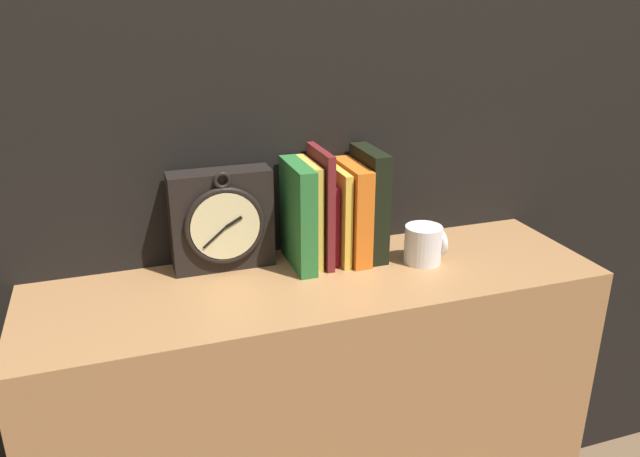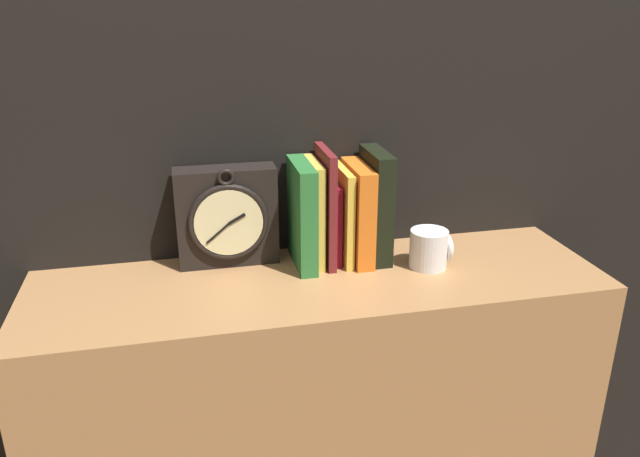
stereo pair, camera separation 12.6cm
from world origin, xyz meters
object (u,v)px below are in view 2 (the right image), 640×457
book_slot1_yellow (314,212)px  book_slot4_yellow (343,215)px  book_slot6_black (376,205)px  book_slot2_maroon (325,206)px  mug (430,249)px  book_slot5_orange (358,213)px  clock (227,217)px  book_slot0_green (302,215)px  book_slot3_maroon (332,220)px

book_slot1_yellow → book_slot4_yellow: size_ratio=1.09×
book_slot6_black → book_slot2_maroon: bearing=179.6°
book_slot6_black → mug: book_slot6_black is taller
book_slot5_orange → book_slot2_maroon: bearing=175.9°
clock → book_slot5_orange: (0.28, -0.04, -0.00)m
book_slot1_yellow → book_slot6_black: size_ratio=0.93×
book_slot6_black → mug: size_ratio=2.77×
book_slot2_maroon → book_slot4_yellow: (0.04, 0.00, -0.02)m
book_slot0_green → book_slot5_orange: bearing=0.7°
book_slot3_maroon → book_slot1_yellow: bearing=-173.0°
book_slot4_yellow → mug: size_ratio=2.38×
book_slot2_maroon → book_slot4_yellow: size_ratio=1.21×
book_slot4_yellow → book_slot6_black: bearing=-1.0°
book_slot0_green → book_slot3_maroon: size_ratio=1.27×
book_slot4_yellow → book_slot5_orange: bearing=-9.7°
book_slot5_orange → book_slot6_black: book_slot6_black is taller
book_slot0_green → book_slot6_black: size_ratio=0.94×
book_slot5_orange → mug: bearing=-29.0°
book_slot2_maroon → book_slot0_green: bearing=-172.8°
book_slot1_yellow → book_slot5_orange: (0.10, -0.01, -0.01)m
book_slot1_yellow → book_slot5_orange: 0.10m
book_slot6_black → book_slot0_green: bearing=-178.0°
book_slot2_maroon → book_slot5_orange: 0.07m
book_slot6_black → book_slot3_maroon: bearing=173.5°
book_slot1_yellow → book_slot3_maroon: book_slot1_yellow is taller
book_slot3_maroon → book_slot4_yellow: size_ratio=0.86×
book_slot2_maroon → book_slot4_yellow: book_slot2_maroon is taller
book_slot0_green → book_slot4_yellow: book_slot0_green is taller
book_slot5_orange → mug: (0.14, -0.08, -0.07)m
mug → book_slot6_black: bearing=140.2°
book_slot5_orange → mug: 0.17m
book_slot6_black → book_slot5_orange: bearing=-174.2°
book_slot2_maroon → book_slot6_black: book_slot2_maroon is taller
book_slot0_green → book_slot3_maroon: book_slot0_green is taller
book_slot4_yellow → book_slot5_orange: book_slot5_orange is taller
clock → book_slot3_maroon: size_ratio=1.25×
book_slot2_maroon → book_slot3_maroon: size_ratio=1.41×
clock → book_slot6_black: book_slot6_black is taller
book_slot4_yellow → clock: bearing=172.4°
book_slot1_yellow → book_slot0_green: bearing=-158.2°
clock → book_slot1_yellow: bearing=-8.8°
book_slot0_green → book_slot6_black: 0.17m
clock → mug: clock is taller
book_slot2_maroon → mug: (0.21, -0.08, -0.08)m
book_slot5_orange → book_slot0_green: bearing=-179.3°
clock → book_slot4_yellow: bearing=-7.6°
clock → book_slot1_yellow: size_ratio=0.99×
book_slot0_green → book_slot2_maroon: 0.05m
book_slot3_maroon → book_slot0_green: bearing=-166.7°
book_slot0_green → book_slot2_maroon: book_slot2_maroon is taller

